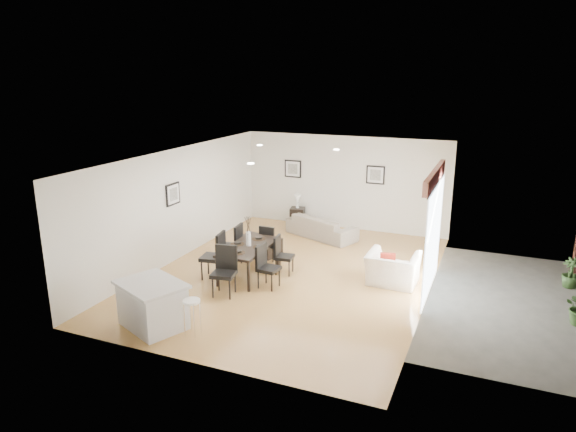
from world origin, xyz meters
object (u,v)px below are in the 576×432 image
at_px(dining_chair_head, 225,267).
at_px(side_table, 297,217).
at_px(coffee_table, 259,245).
at_px(dining_chair_efar, 281,253).
at_px(dining_chair_wnear, 216,253).
at_px(dining_table, 249,249).
at_px(dining_chair_wfar, 234,243).
at_px(sofa, 322,227).
at_px(armchair, 393,269).
at_px(dining_chair_foot, 269,241).
at_px(kitchen_island, 153,304).
at_px(dining_chair_enear, 265,264).
at_px(bar_stool, 192,305).

relative_size(dining_chair_head, side_table, 1.87).
xyz_separation_m(dining_chair_head, coffee_table, (-0.42, 2.48, -0.36)).
bearing_deg(dining_chair_efar, coffee_table, 39.58).
xyz_separation_m(dining_chair_wnear, coffee_table, (0.16, 1.84, -0.39)).
height_order(dining_chair_efar, side_table, dining_chair_efar).
bearing_deg(dining_table, dining_chair_head, -92.06).
relative_size(dining_chair_wfar, coffee_table, 0.97).
distance_m(dining_chair_efar, dining_chair_head, 1.60).
relative_size(sofa, dining_chair_efar, 2.32).
distance_m(dining_chair_efar, side_table, 3.81).
xyz_separation_m(sofa, armchair, (2.49, -2.55, 0.05)).
distance_m(dining_chair_foot, kitchen_island, 3.90).
xyz_separation_m(dining_chair_efar, side_table, (-1.05, 3.66, -0.22)).
bearing_deg(dining_chair_enear, sofa, 5.52).
height_order(sofa, side_table, sofa).
bearing_deg(side_table, dining_chair_enear, -76.94).
distance_m(sofa, side_table, 1.28).
relative_size(dining_chair_foot, kitchen_island, 0.60).
distance_m(dining_chair_wnear, dining_chair_wfar, 0.85).
bearing_deg(side_table, dining_chair_wfar, -92.43).
height_order(dining_chair_wfar, side_table, dining_chair_wfar).
relative_size(dining_chair_head, kitchen_island, 0.70).
bearing_deg(dining_chair_efar, dining_chair_wnear, 118.51).
bearing_deg(bar_stool, side_table, 96.31).
distance_m(armchair, dining_table, 3.17).
bearing_deg(dining_chair_efar, dining_chair_foot, 37.28).
relative_size(dining_chair_wnear, coffee_table, 1.02).
bearing_deg(dining_chair_efar, dining_chair_head, 150.84).
relative_size(dining_table, coffee_table, 1.66).
bearing_deg(dining_chair_wnear, kitchen_island, -7.23).
xyz_separation_m(side_table, kitchen_island, (-0.07, -6.89, 0.15)).
xyz_separation_m(dining_chair_head, dining_chair_foot, (0.01, 2.11, -0.08)).
xyz_separation_m(armchair, dining_chair_head, (-3.08, -1.81, 0.22)).
distance_m(sofa, dining_table, 3.37).
bearing_deg(dining_chair_wfar, bar_stool, 9.48).
relative_size(dining_chair_efar, dining_chair_head, 0.86).
relative_size(armchair, dining_chair_enear, 1.15).
distance_m(sofa, dining_chair_wfar, 3.11).
relative_size(armchair, dining_chair_foot, 1.22).
xyz_separation_m(sofa, dining_chair_efar, (0.03, -2.88, 0.19)).
xyz_separation_m(dining_chair_enear, dining_chair_efar, (0.00, 0.84, -0.03)).
relative_size(dining_table, side_table, 3.15).
bearing_deg(kitchen_island, coffee_table, 112.33).
xyz_separation_m(dining_chair_foot, bar_stool, (0.32, -3.87, 0.07)).
relative_size(side_table, bar_stool, 0.83).
height_order(dining_chair_head, bar_stool, dining_chair_head).
height_order(dining_table, coffee_table, dining_table).
xyz_separation_m(dining_chair_wfar, dining_chair_foot, (0.59, 0.63, -0.07)).
bearing_deg(bar_stool, dining_chair_enear, 83.28).
relative_size(dining_chair_wfar, dining_chair_head, 0.99).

